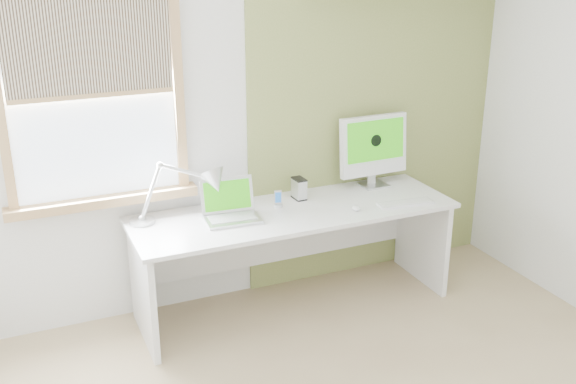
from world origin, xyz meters
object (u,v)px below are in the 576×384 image
external_drive (299,189)px  imac (373,147)px  desk_lamp (201,186)px  desk (291,233)px  laptop (230,209)px

external_drive → imac: size_ratio=0.28×
external_drive → imac: imac is taller
desk_lamp → external_drive: (0.71, 0.04, -0.13)m
desk → external_drive: (0.12, 0.12, 0.27)m
desk → desk_lamp: size_ratio=3.20×
external_drive → imac: (0.61, 0.05, 0.22)m
desk_lamp → imac: 1.33m
imac → external_drive: bearing=-175.7°
imac → laptop: bearing=-171.2°
desk → laptop: 0.51m
desk → desk_lamp: bearing=171.7°
desk → desk_lamp: (-0.60, 0.09, 0.40)m
desk → external_drive: bearing=45.9°
desk → imac: 0.90m
desk_lamp → laptop: 0.24m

